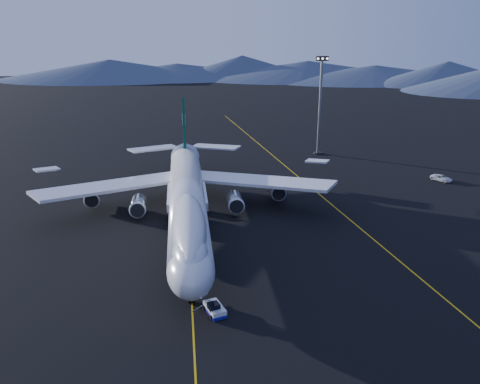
{
  "coord_description": "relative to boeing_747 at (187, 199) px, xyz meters",
  "views": [
    {
      "loc": [
        -0.52,
        -92.06,
        38.8
      ],
      "look_at": [
        9.96,
        2.55,
        6.0
      ],
      "focal_mm": 40.0,
      "sensor_mm": 36.0,
      "label": 1
    }
  ],
  "objects": [
    {
      "name": "ground",
      "position": [
        -0.0,
        -0.03,
        -5.81
      ],
      "size": [
        500.0,
        500.0,
        0.0
      ],
      "primitive_type": "plane",
      "color": "black",
      "rests_on": "ground"
    },
    {
      "name": "taxiway_line_main",
      "position": [
        -0.0,
        -0.03,
        -5.8
      ],
      "size": [
        0.25,
        220.0,
        0.01
      ],
      "primitive_type": "cube",
      "color": "#E5B40D",
      "rests_on": "ground"
    },
    {
      "name": "taxiway_line_side",
      "position": [
        30.0,
        9.97,
        -5.8
      ],
      "size": [
        28.08,
        198.09,
        0.01
      ],
      "primitive_type": "cube",
      "rotation": [
        0.0,
        0.0,
        0.14
      ],
      "color": "#E5B40D",
      "rests_on": "ground"
    },
    {
      "name": "boeing_747",
      "position": [
        0.0,
        0.0,
        0.0
      ],
      "size": [
        59.62,
        72.43,
        19.37
      ],
      "color": "silver",
      "rests_on": "ground"
    },
    {
      "name": "pushback_tug",
      "position": [
        3.0,
        -29.53,
        -5.26
      ],
      "size": [
        3.25,
        4.5,
        1.77
      ],
      "rotation": [
        0.0,
        0.0,
        0.31
      ],
      "color": "silver",
      "rests_on": "ground"
    },
    {
      "name": "service_van",
      "position": [
        60.31,
        22.64,
        -5.11
      ],
      "size": [
        4.76,
        5.49,
        1.4
      ],
      "primitive_type": "imported",
      "rotation": [
        0.0,
        0.0,
        0.59
      ],
      "color": "silver",
      "rests_on": "ground"
    },
    {
      "name": "floodlight_mast",
      "position": [
        37.3,
        50.42,
        7.75
      ],
      "size": [
        3.31,
        2.48,
        26.78
      ],
      "rotation": [
        0.0,
        0.0,
        -0.23
      ],
      "color": "black",
      "rests_on": "ground"
    }
  ]
}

